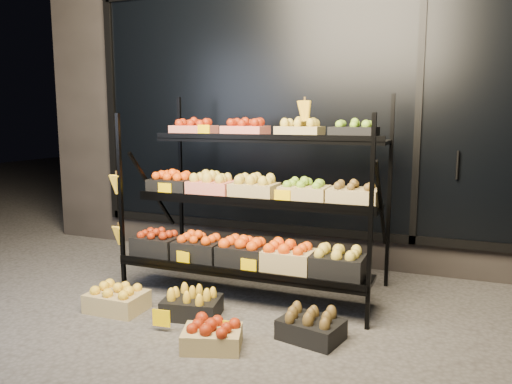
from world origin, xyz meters
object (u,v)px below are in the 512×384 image
at_px(floor_crate_midleft, 192,304).
at_px(floor_crate_midright, 212,335).
at_px(floor_crate_left, 117,298).
at_px(display_rack, 253,200).

relative_size(floor_crate_midleft, floor_crate_midright, 1.06).
relative_size(floor_crate_left, floor_crate_midleft, 0.92).
xyz_separation_m(floor_crate_left, floor_crate_midleft, (0.59, 0.12, -0.00)).
distance_m(display_rack, floor_crate_left, 1.32).
height_order(floor_crate_left, floor_crate_midright, floor_crate_left).
height_order(floor_crate_left, floor_crate_midleft, floor_crate_left).
bearing_deg(floor_crate_left, floor_crate_midright, -17.72).
distance_m(floor_crate_midleft, floor_crate_midright, 0.55).
bearing_deg(floor_crate_midleft, floor_crate_left, 179.72).
bearing_deg(floor_crate_left, display_rack, 44.02).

